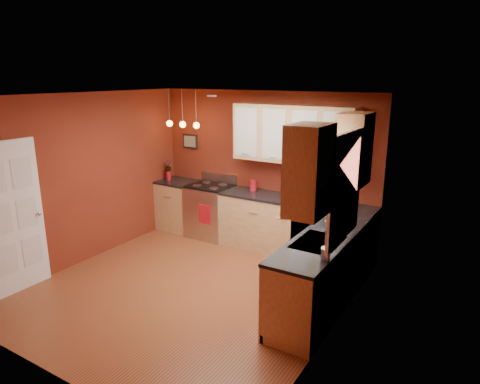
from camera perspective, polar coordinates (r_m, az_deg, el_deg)
The scene contains 27 objects.
floor at distance 6.08m, azimuth -6.61°, elevation -12.63°, with size 4.20×4.20×0.00m, color #9A4E2D.
ceiling at distance 5.38m, azimuth -7.48°, elevation 12.62°, with size 4.00×4.20×0.02m, color #EDE5CE.
wall_back at distance 7.30m, azimuth 3.21°, elevation 3.12°, with size 4.00×0.02×2.60m, color maroon.
wall_front at distance 4.25m, azimuth -24.91°, elevation -7.46°, with size 4.00×0.02×2.60m, color maroon.
wall_left at distance 6.98m, azimuth -20.04°, elevation 1.63°, with size 0.02×4.20×2.60m, color maroon.
wall_right at distance 4.68m, azimuth 12.69°, elevation -4.32°, with size 0.02×4.20×2.60m, color maroon.
base_cabinets_back_left at distance 8.17m, azimuth -8.14°, elevation -1.84°, with size 0.70×0.60×0.90m, color #E4B47A.
base_cabinets_back_right at distance 6.97m, azimuth 7.24°, elevation -4.85°, with size 2.54×0.60×0.90m, color #E4B47A.
base_cabinets_right at distance 5.49m, azimuth 10.72°, elevation -10.81°, with size 0.60×2.10×0.90m, color #E4B47A.
counter_back_left at distance 8.05m, azimuth -8.26°, elevation 1.36°, with size 0.70×0.62×0.04m, color black.
counter_back_right at distance 6.83m, azimuth 7.37°, elevation -1.15°, with size 2.54×0.62×0.04m, color black.
counter_right at distance 5.30m, azimuth 10.97°, elevation -6.24°, with size 0.62×2.10×0.04m, color black.
gas_range at distance 7.74m, azimuth -3.95°, elevation -2.47°, with size 0.76×0.64×1.11m.
dishwasher_front at distance 6.59m, azimuth 9.14°, elevation -6.16°, with size 0.60×0.02×0.80m, color #BDBDC2.
sink at distance 5.17m, azimuth 10.40°, elevation -6.83°, with size 0.50×0.70×0.33m.
window at distance 4.85m, azimuth 13.83°, elevation 1.11°, with size 0.06×1.02×1.22m.
door_left_wall at distance 6.38m, azimuth -27.98°, elevation -3.07°, with size 0.12×0.82×2.05m.
upper_cabinets_back at distance 6.78m, azimuth 7.10°, elevation 7.65°, with size 2.00×0.35×0.90m, color #E4B47A.
upper_cabinets_right at distance 4.86m, azimuth 12.44°, elevation 4.39°, with size 0.35×1.95×0.90m, color #E4B47A.
wall_picture at distance 8.06m, azimuth -6.64°, elevation 6.73°, with size 0.32×0.03×0.26m, color black.
pendant_lights at distance 7.70m, azimuth -7.65°, elevation 8.98°, with size 0.71×0.11×0.66m.
red_canister at distance 7.26m, azimuth 1.80°, elevation 0.90°, with size 0.12×0.12×0.19m.
red_vase at distance 8.16m, azimuth -9.51°, elevation 2.22°, with size 0.10×0.10×0.16m, color #AC121F.
flowers at distance 8.12m, azimuth -9.56°, elevation 3.39°, with size 0.12×0.12×0.22m, color #AC121F.
coffee_maker at distance 6.67m, azimuth 11.65°, elevation -0.35°, with size 0.25×0.25×0.29m.
soap_pump at distance 4.66m, azimuth 11.36°, elevation -7.68°, with size 0.09×0.10×0.21m, color silver.
dish_towel at distance 7.42m, azimuth -4.78°, elevation -2.97°, with size 0.24×0.02×0.33m, color #AC121F.
Camera 1 is at (3.36, -4.20, 2.84)m, focal length 32.00 mm.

